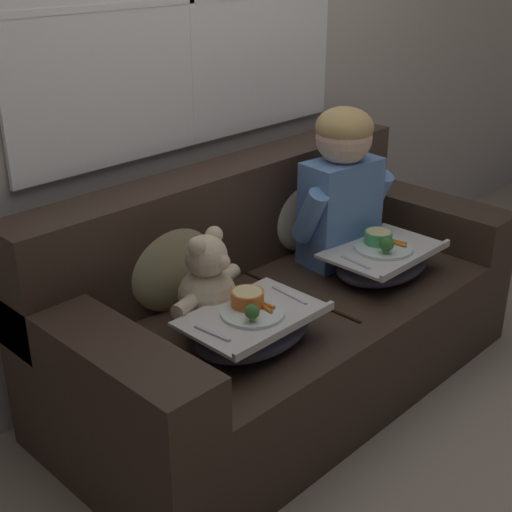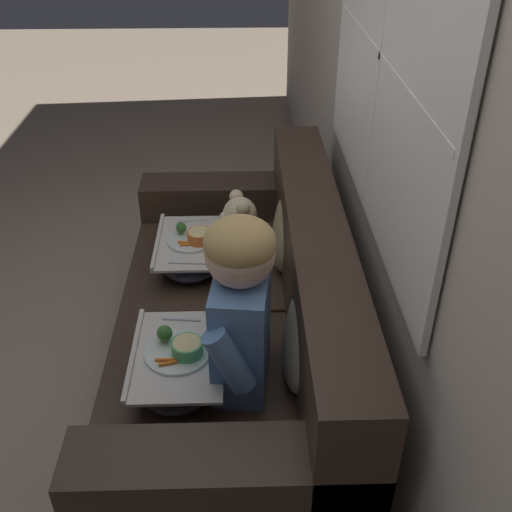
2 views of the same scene
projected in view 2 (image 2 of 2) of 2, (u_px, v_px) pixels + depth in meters
ground_plane at (231, 385)px, 2.70m from camera, size 14.00×14.00×0.00m
wall_back_with_window at (390, 102)px, 2.00m from camera, size 8.00×0.08×2.60m
couch at (244, 332)px, 2.53m from camera, size 1.92×0.91×0.85m
throw_pillow_behind_child at (303, 335)px, 2.06m from camera, size 0.40×0.19×0.42m
throw_pillow_behind_teddy at (288, 226)px, 2.68m from camera, size 0.41×0.20×0.43m
child_figure at (240, 298)px, 1.96m from camera, size 0.47×0.24×0.65m
teddy_bear at (239, 235)px, 2.70m from camera, size 0.37×0.27×0.35m
lap_tray_child at (179, 364)px, 2.12m from camera, size 0.47×0.32×0.20m
lap_tray_teddy at (192, 251)px, 2.74m from camera, size 0.46×0.31×0.19m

